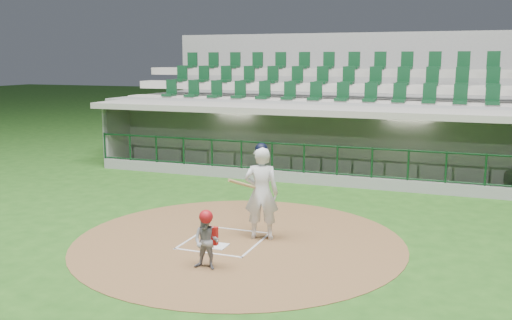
{
  "coord_description": "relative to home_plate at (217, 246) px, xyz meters",
  "views": [
    {
      "loc": [
        4.87,
        -11.22,
        3.93
      ],
      "look_at": [
        -0.36,
        2.6,
        1.3
      ],
      "focal_mm": 40.0,
      "sensor_mm": 36.0,
      "label": 1
    }
  ],
  "objects": [
    {
      "name": "home_plate",
      "position": [
        0.0,
        0.0,
        0.0
      ],
      "size": [
        0.43,
        0.43,
        0.02
      ],
      "primitive_type": "cube",
      "color": "white",
      "rests_on": "dirt_circle"
    },
    {
      "name": "seating_deck",
      "position": [
        0.0,
        11.61,
        1.4
      ],
      "size": [
        17.0,
        6.72,
        5.15
      ],
      "color": "gray",
      "rests_on": "ground"
    },
    {
      "name": "dugout_structure",
      "position": [
        0.1,
        8.53,
        0.94
      ],
      "size": [
        16.4,
        3.7,
        3.0
      ],
      "color": "slate",
      "rests_on": "ground"
    },
    {
      "name": "ground",
      "position": [
        0.0,
        0.7,
        -0.02
      ],
      "size": [
        120.0,
        120.0,
        0.0
      ],
      "primitive_type": "plane",
      "color": "#204E16",
      "rests_on": "ground"
    },
    {
      "name": "dirt_circle",
      "position": [
        0.3,
        0.5,
        -0.02
      ],
      "size": [
        7.2,
        7.2,
        0.01
      ],
      "primitive_type": "cylinder",
      "color": "brown",
      "rests_on": "ground"
    },
    {
      "name": "catcher",
      "position": [
        0.36,
        -1.24,
        0.56
      ],
      "size": [
        0.53,
        0.42,
        1.15
      ],
      "color": "gray",
      "rests_on": "dirt_circle"
    },
    {
      "name": "batter",
      "position": [
        0.69,
        0.86,
        1.05
      ],
      "size": [
        0.96,
        0.97,
        2.14
      ],
      "color": "silver",
      "rests_on": "dirt_circle"
    },
    {
      "name": "batter_box_chalk",
      "position": [
        0.0,
        0.4,
        -0.0
      ],
      "size": [
        1.55,
        1.8,
        0.01
      ],
      "color": "silver",
      "rests_on": "ground"
    }
  ]
}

